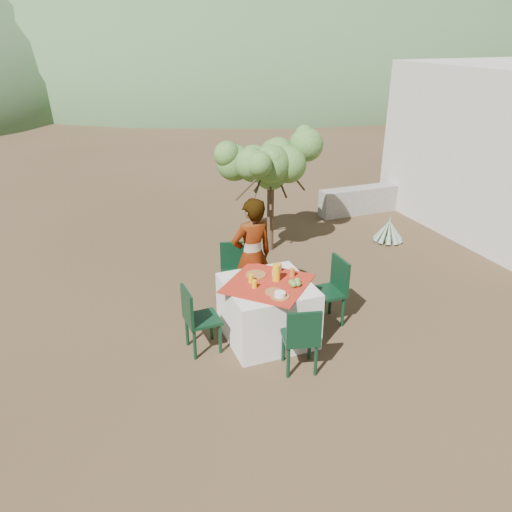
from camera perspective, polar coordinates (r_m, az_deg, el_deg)
The scene contains 24 objects.
ground at distance 6.76m, azimuth 3.60°, elevation -7.37°, with size 160.00×160.00×0.00m, color #3C2D1B.
table at distance 6.24m, azimuth 1.32°, elevation -6.22°, with size 1.30×1.30×0.76m.
chair_far at distance 7.07m, azimuth -2.48°, elevation -1.51°, with size 0.48×0.48×0.84m.
chair_near at distance 5.60m, azimuth 5.21°, elevation -9.20°, with size 0.47×0.47×0.84m.
chair_left at distance 5.97m, azimuth -6.81°, elevation -6.92°, with size 0.41×0.41×0.85m.
chair_right at distance 6.57m, azimuth 8.65°, elevation -3.62°, with size 0.42×0.42×0.90m.
person at distance 6.63m, azimuth -0.45°, elevation -0.03°, with size 0.59×0.39×1.62m, color #8C6651.
shrub_tree at distance 8.45m, azimuth 1.94°, elevation 10.08°, with size 1.57×1.54×1.85m.
agave at distance 9.43m, azimuth 14.92°, elevation 2.74°, with size 0.55×0.55×0.58m.
stone_wall at distance 11.01m, azimuth 13.59°, elevation 6.45°, with size 2.60×0.35×0.55m, color gray.
hill_near_right at distance 43.80m, azimuth -1.69°, elevation 19.86°, with size 48.00×48.00×20.00m, color #324F2C.
hill_far_center at distance 57.33m, azimuth -23.80°, elevation 19.06°, with size 60.00×60.00×24.00m, color slate.
hill_far_right at distance 59.67m, azimuth 10.49°, elevation 20.74°, with size 36.00×36.00×14.00m, color slate.
plate_far at distance 6.23m, azimuth -0.02°, elevation -2.14°, with size 0.26×0.26×0.01m, color brown.
plate_near at distance 5.84m, azimuth 2.04°, elevation -4.13°, with size 0.21×0.21×0.01m, color brown.
glass_far at distance 6.04m, azimuth -0.57°, elevation -2.58°, with size 0.06×0.06×0.10m, color #ECA60E.
glass_near at distance 5.92m, azimuth -0.18°, elevation -3.22°, with size 0.06×0.06×0.10m, color #ECA60E.
juice_pitcher at distance 6.07m, azimuth 2.34°, elevation -1.89°, with size 0.10×0.10×0.21m, color #ECA60E.
bowl_plate at distance 5.75m, azimuth 2.75°, elevation -4.64°, with size 0.22×0.22×0.01m, color brown.
white_bowl at distance 5.73m, azimuth 2.76°, elevation -4.38°, with size 0.13×0.13×0.05m, color white.
jar_left at distance 6.20m, azimuth 4.17°, elevation -1.89°, with size 0.06×0.06×0.10m, color #C65F23.
jar_right at distance 6.32m, azimuth 2.68°, elevation -1.33°, with size 0.06×0.06×0.10m, color #C65F23.
napkin_holder at distance 6.20m, azimuth 2.19°, elevation -1.92°, with size 0.07×0.04×0.09m, color white.
fruit_cluster at distance 5.99m, azimuth 4.48°, elevation -3.07°, with size 0.16×0.15×0.08m.
Camera 1 is at (-2.44, -5.20, 3.57)m, focal length 35.00 mm.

